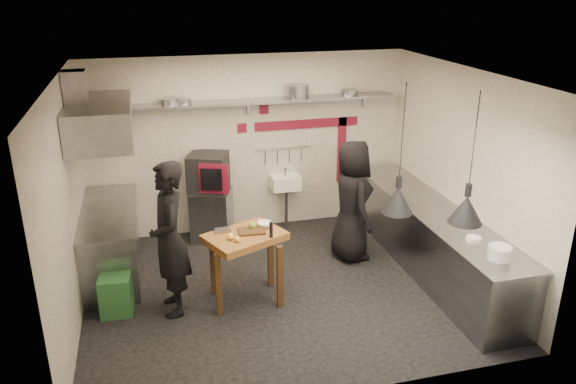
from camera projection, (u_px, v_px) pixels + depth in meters
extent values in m
plane|color=black|center=(281.00, 289.00, 7.44)|extent=(5.00, 5.00, 0.00)
plane|color=silver|center=(280.00, 76.00, 6.44)|extent=(5.00, 5.00, 0.00)
cube|color=silver|center=(249.00, 145.00, 8.84)|extent=(5.00, 0.04, 2.80)
cube|color=silver|center=(337.00, 270.00, 5.04)|extent=(5.00, 0.04, 2.80)
cube|color=silver|center=(67.00, 210.00, 6.35)|extent=(0.04, 4.20, 2.80)
cube|color=silver|center=(461.00, 173.00, 7.53)|extent=(0.04, 4.20, 2.80)
cube|color=maroon|center=(307.00, 124.00, 8.94)|extent=(1.70, 0.02, 0.14)
cube|color=maroon|center=(342.00, 150.00, 9.25)|extent=(0.14, 0.02, 1.10)
cube|color=maroon|center=(264.00, 110.00, 8.68)|extent=(0.14, 0.02, 0.14)
cube|color=maroon|center=(242.00, 128.00, 8.69)|extent=(0.14, 0.02, 0.14)
cube|color=gray|center=(250.00, 102.00, 8.42)|extent=(4.60, 0.34, 0.04)
cube|color=gray|center=(119.00, 113.00, 8.14)|extent=(0.04, 0.06, 0.24)
cube|color=gray|center=(248.00, 106.00, 8.59)|extent=(0.04, 0.06, 0.24)
cube|color=gray|center=(364.00, 100.00, 9.04)|extent=(0.04, 0.06, 0.24)
cylinder|color=gray|center=(170.00, 101.00, 8.12)|extent=(0.32, 0.32, 0.09)
cylinder|color=gray|center=(183.00, 101.00, 8.16)|extent=(0.30, 0.30, 0.07)
cylinder|color=gray|center=(298.00, 91.00, 8.55)|extent=(0.44, 0.44, 0.20)
cylinder|color=gray|center=(349.00, 92.00, 8.77)|extent=(0.34, 0.34, 0.08)
cube|color=gray|center=(212.00, 215.00, 8.73)|extent=(0.73, 0.70, 0.80)
cube|color=black|center=(208.00, 173.00, 8.52)|extent=(0.71, 0.69, 0.58)
cube|color=maroon|center=(214.00, 179.00, 8.25)|extent=(0.43, 0.18, 0.46)
cube|color=black|center=(211.00, 180.00, 8.21)|extent=(0.30, 0.12, 0.34)
cube|color=white|center=(285.00, 182.00, 9.02)|extent=(0.46, 0.34, 0.22)
cylinder|color=gray|center=(285.00, 172.00, 8.96)|extent=(0.03, 0.03, 0.14)
cylinder|color=gray|center=(286.00, 208.00, 9.14)|extent=(0.06, 0.06, 0.66)
cylinder|color=gray|center=(283.00, 148.00, 8.96)|extent=(0.90, 0.02, 0.02)
cube|color=gray|center=(431.00, 240.00, 7.78)|extent=(0.70, 3.80, 0.90)
cube|color=gray|center=(434.00, 209.00, 7.62)|extent=(0.76, 3.90, 0.03)
cylinder|color=white|center=(499.00, 253.00, 6.21)|extent=(0.29, 0.29, 0.15)
cylinder|color=white|center=(474.00, 239.00, 6.65)|extent=(0.18, 0.18, 0.05)
cube|color=gray|center=(111.00, 242.00, 7.72)|extent=(0.70, 1.90, 0.90)
cube|color=gray|center=(107.00, 211.00, 7.55)|extent=(0.76, 2.00, 0.03)
cube|color=gray|center=(100.00, 121.00, 7.12)|extent=(0.78, 1.60, 0.50)
cube|color=gray|center=(75.00, 91.00, 6.92)|extent=(0.28, 0.28, 0.50)
cube|color=#265C2E|center=(116.00, 294.00, 6.83)|extent=(0.41, 0.41, 0.50)
cube|color=#442C16|center=(251.00, 231.00, 6.92)|extent=(0.34, 0.25, 0.02)
cylinder|color=black|center=(271.00, 230.00, 6.74)|extent=(0.05, 0.05, 0.20)
sphere|color=yellow|center=(230.00, 236.00, 6.71)|extent=(0.10, 0.10, 0.09)
sphere|color=yellow|center=(237.00, 239.00, 6.65)|extent=(0.08, 0.08, 0.07)
sphere|color=olive|center=(252.00, 225.00, 6.99)|extent=(0.12, 0.12, 0.10)
cube|color=gray|center=(223.00, 230.00, 6.93)|extent=(0.20, 0.13, 0.03)
imported|color=white|center=(265.00, 224.00, 7.07)|extent=(0.25, 0.25, 0.06)
imported|color=black|center=(170.00, 239.00, 6.63)|extent=(0.51, 0.73, 1.92)
imported|color=black|center=(352.00, 201.00, 8.00)|extent=(0.60, 0.89, 1.77)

